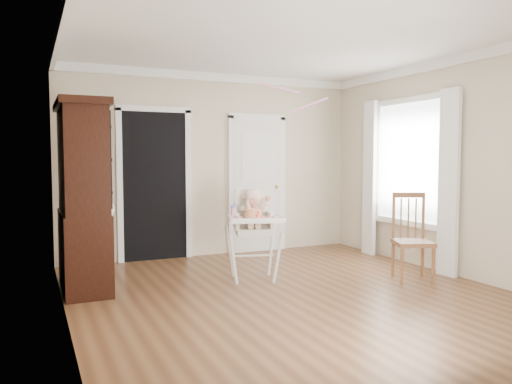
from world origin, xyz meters
name	(u,v)px	position (x,y,z in m)	size (l,w,h in m)	color
floor	(295,296)	(0.00, 0.00, 0.00)	(5.00, 5.00, 0.00)	#52311C
ceiling	(297,36)	(0.00, 0.00, 2.70)	(5.00, 5.00, 0.00)	white
wall_back	(214,165)	(0.00, 2.50, 1.35)	(4.50, 4.50, 0.00)	beige
wall_left	(64,171)	(-2.25, 0.00, 1.35)	(5.00, 5.00, 0.00)	beige
wall_right	(457,167)	(2.25, 0.00, 1.35)	(5.00, 5.00, 0.00)	beige
crown_molding	(297,42)	(0.00, 0.00, 2.64)	(4.50, 5.00, 0.12)	white
doorway	(155,182)	(-0.90, 2.48, 1.11)	(1.06, 0.05, 2.22)	black
closet_door	(257,186)	(0.70, 2.48, 1.02)	(0.96, 0.09, 2.13)	white
window_right	(407,170)	(2.18, 0.80, 1.29)	(0.13, 1.84, 2.30)	white
high_chair	(253,223)	(-0.11, 0.83, 0.68)	(0.82, 0.93, 1.10)	white
baby	(253,210)	(-0.10, 0.86, 0.84)	(0.31, 0.29, 0.49)	beige
cake	(253,214)	(-0.22, 0.60, 0.82)	(0.24, 0.24, 0.11)	silver
sippy_cup	(234,211)	(-0.37, 0.81, 0.84)	(0.07, 0.07, 0.18)	pink
china_cabinet	(83,196)	(-1.99, 1.24, 1.04)	(0.55, 1.23, 2.07)	black
dining_chair	(412,240)	(1.60, 0.03, 0.48)	(0.56, 0.56, 1.04)	brown
streamer	(279,88)	(-0.01, 0.36, 2.22)	(0.03, 0.50, 0.02)	pink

